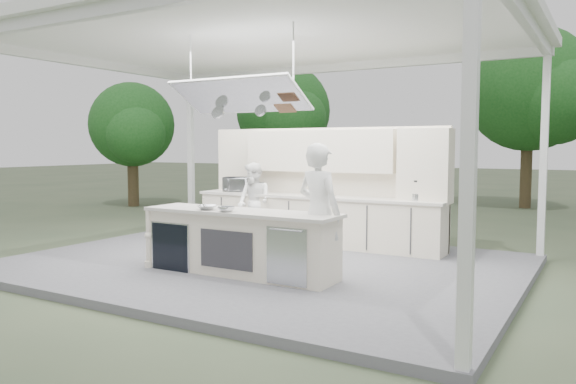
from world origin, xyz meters
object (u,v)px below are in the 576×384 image
Objects in this scene: head_chef at (319,212)px; sous_chef at (254,202)px; demo_island at (239,242)px; back_counter at (315,220)px.

sous_chef is at bearing -27.07° from head_chef.
demo_island is 0.61× the size of back_counter.
back_counter is at bearing 36.00° from sous_chef.
head_chef reaches higher than back_counter.
back_counter is 2.62× the size of head_chef.
demo_island and back_counter have the same top height.
demo_island is at bearing -86.37° from back_counter.
head_chef is at bearing 9.81° from demo_island.
sous_chef is (-1.36, 2.46, 0.31)m from demo_island.
demo_island is 2.83m from sous_chef.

